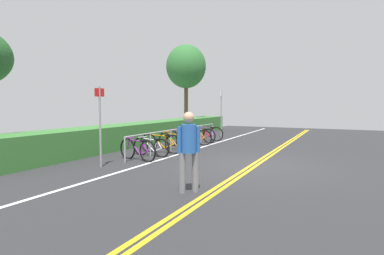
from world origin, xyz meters
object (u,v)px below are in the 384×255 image
Objects in this scene: bicycle_0 at (137,150)px; sign_post_near at (100,119)px; bicycle_3 at (174,141)px; bicycle_7 at (207,133)px; bicycle_5 at (194,137)px; bicycle_1 at (151,147)px; bicycle_2 at (161,143)px; bicycle_6 at (201,135)px; tree_mid at (186,67)px; pedestrian at (189,146)px; sign_post_far at (221,110)px; bicycle_4 at (181,138)px; bike_rack at (179,133)px.

sign_post_near is (-1.41, 0.28, 1.06)m from bicycle_0.
bicycle_3 is 3.61m from bicycle_7.
bicycle_1 is at bearing 179.61° from bicycle_5.
bicycle_6 is (3.65, 0.01, -0.02)m from bicycle_2.
bicycle_5 is at bearing -150.06° from tree_mid.
sign_post_far reaches higher than pedestrian.
bicycle_1 is at bearing -178.67° from bicycle_7.
sign_post_far is (3.24, -0.09, 1.18)m from bicycle_5.
sign_post_near is (-7.59, 0.09, 1.06)m from bicycle_7.
bicycle_4 is at bearing 3.74° from bicycle_1.
bicycle_1 is 10.88m from tree_mid.
sign_post_near is (-6.76, 0.13, 1.08)m from bicycle_6.
bicycle_2 is 1.76m from bicycle_4.
bicycle_1 is 0.89× the size of bicycle_2.
bicycle_1 is 0.80m from bicycle_2.
bicycle_2 is at bearing -176.89° from bicycle_4.
bicycle_3 is 0.29× the size of tree_mid.
bicycle_5 is 1.00× the size of pedestrian.
tree_mid reaches higher than sign_post_near.
bicycle_0 is 0.91× the size of bicycle_2.
bicycle_6 is (5.35, 0.15, -0.01)m from bicycle_0.
bicycle_7 is at bearing 1.33° from bicycle_1.
bike_rack is at bearing -159.33° from bicycle_4.
bike_rack is 1.29m from bicycle_5.
pedestrian is at bearing -137.22° from bicycle_1.
bicycle_3 is 1.00× the size of pedestrian.
tree_mid is at bearing 51.64° from sign_post_far.
bicycle_0 is 4.35m from bicycle_5.
bicycle_2 is (0.79, 0.07, 0.03)m from bicycle_1.
tree_mid reaches higher than bicycle_6.
bicycle_4 reaches higher than bicycle_5.
bike_rack is at bearing -154.81° from tree_mid.
bicycle_5 is at bearing -175.44° from bicycle_7.
sign_post_near is (-5.76, 0.23, 1.07)m from bicycle_5.
bike_rack reaches higher than bicycle_6.
sign_post_far reaches higher than bike_rack.
bicycle_7 is 0.69× the size of sign_post_far.
bike_rack is at bearing 178.27° from sign_post_far.
bicycle_3 is 6.20m from pedestrian.
bicycle_4 is 1.08× the size of bicycle_6.
sign_post_near is at bearing 174.80° from bicycle_1.
bicycle_2 is 1.08× the size of pedestrian.
tree_mid is (6.97, 3.31, 3.92)m from bicycle_4.
pedestrian reaches higher than bicycle_6.
bicycle_3 is at bearing -169.05° from bicycle_4.
sign_post_near reaches higher than bicycle_0.
sign_post_far is 5.35m from tree_mid.
bicycle_3 is at bearing -3.11° from sign_post_near.
bicycle_2 is 0.87m from bicycle_3.
bicycle_7 is (1.83, 0.15, 0.01)m from bicycle_5.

